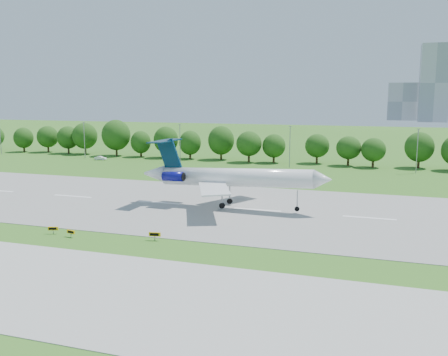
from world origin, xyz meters
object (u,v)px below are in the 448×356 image
at_px(airliner, 227,176).
at_px(taxi_sign_left, 71,232).
at_px(service_vehicle_b, 101,158).
at_px(service_vehicle_a, 100,158).

xyz_separation_m(airliner, taxi_sign_left, (-16.04, -26.16, -5.24)).
height_order(taxi_sign_left, service_vehicle_b, service_vehicle_b).
height_order(airliner, service_vehicle_b, airliner).
distance_m(service_vehicle_a, service_vehicle_b, 0.33).
height_order(airliner, service_vehicle_a, airliner).
relative_size(taxi_sign_left, service_vehicle_a, 0.40).
bearing_deg(service_vehicle_b, taxi_sign_left, -154.36).
bearing_deg(airliner, taxi_sign_left, -119.70).
bearing_deg(taxi_sign_left, service_vehicle_b, 130.16).
relative_size(taxi_sign_left, service_vehicle_b, 0.42).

